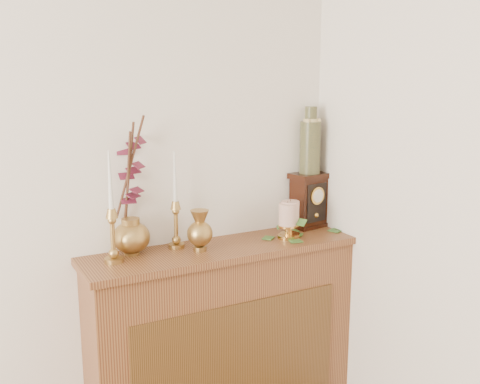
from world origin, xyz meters
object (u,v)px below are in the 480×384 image
candlestick_left (112,227)px  bud_vase (200,231)px  mantel_clock (309,201)px  candlestick_center (176,217)px  ceramic_vase (310,144)px  ginger_jar (131,191)px

candlestick_left → bud_vase: 0.37m
candlestick_left → mantel_clock: (1.00, 0.08, -0.02)m
candlestick_left → bud_vase: candlestick_left is taller
candlestick_center → mantel_clock: bearing=1.3°
candlestick_center → ceramic_vase: size_ratio=1.31×
candlestick_center → ginger_jar: bearing=167.9°
candlestick_left → candlestick_center: size_ratio=1.07×
bud_vase → ceramic_vase: (0.63, 0.11, 0.32)m
candlestick_left → ceramic_vase: size_ratio=1.41×
candlestick_center → mantel_clock: 0.70m
bud_vase → candlestick_center: bearing=129.6°
mantel_clock → ceramic_vase: ceramic_vase is taller
candlestick_left → candlestick_center: 0.30m
bud_vase → ginger_jar: bearing=153.5°
ginger_jar → ceramic_vase: ceramic_vase is taller
candlestick_left → ginger_jar: (0.11, 0.10, 0.11)m
candlestick_left → mantel_clock: bearing=4.6°
ginger_jar → mantel_clock: size_ratio=2.17×
candlestick_left → bud_vase: (0.37, -0.02, -0.06)m
candlestick_center → bud_vase: size_ratio=2.37×
candlestick_center → bud_vase: (0.07, -0.09, -0.05)m
ginger_jar → candlestick_center: bearing=-12.1°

